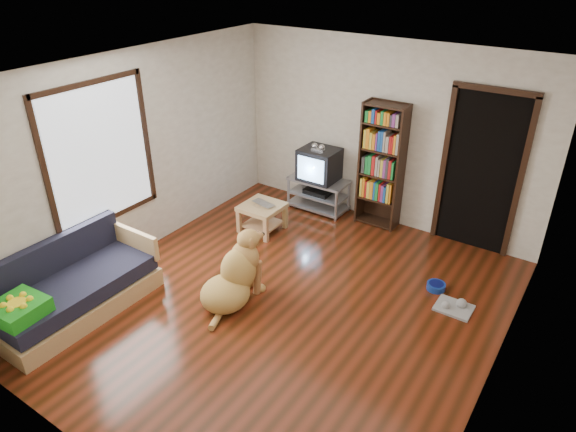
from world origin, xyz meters
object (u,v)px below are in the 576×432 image
Objects in this scene: dog at (235,277)px; laptop at (261,205)px; grey_rag at (454,308)px; crt_tv at (320,164)px; dog_bowl at (436,286)px; tv_stand at (318,193)px; sofa at (75,290)px; green_cushion at (19,309)px; bookshelf at (382,159)px; coffee_table at (262,213)px.

laptop is at bearing 116.04° from dog.
crt_tv is (-2.55, 1.29, 0.73)m from grey_rag.
dog reaches higher than dog_bowl.
tv_stand is (0.32, 1.05, -0.14)m from laptop.
grey_rag is at bearing -26.43° from tv_stand.
sofa is 1.70× the size of dog.
green_cushion is 0.72m from sofa.
bookshelf is 1.83m from coffee_table.
tv_stand is 1.07m from coffee_table.
dog_bowl is (3.10, 3.29, -0.46)m from green_cushion.
grey_rag is 2.86m from tv_stand.
laptop is 2.60m from dog_bowl.
green_cushion is at bearing -133.35° from dog_bowl.
sofa is at bearing -146.17° from grey_rag.
grey_rag is at bearing 6.93° from laptop.
crt_tv is 0.32× the size of sofa.
laptop is at bearing -179.34° from dog_bowl.
dog_bowl reaches higher than grey_rag.
crt_tv is (0.32, 1.07, 0.33)m from laptop.
laptop reaches higher than dog_bowl.
laptop is 0.33× the size of dog.
laptop is 2.91m from grey_rag.
coffee_table is at bearing 180.00° from dog_bowl.
bookshelf reaches higher than dog_bowl.
laptop is at bearing 76.26° from green_cushion.
coffee_table is (-0.32, -1.04, -0.46)m from crt_tv.
crt_tv reaches higher than coffee_table.
green_cushion is 3.30m from laptop.
bookshelf reaches higher than grey_rag.
crt_tv is 1.18m from coffee_table.
green_cushion is 4.58m from grey_rag.
sofa reaches higher than coffee_table.
grey_rag is 2.89m from coffee_table.
bookshelf reaches higher than dog.
grey_rag is 0.73× the size of coffee_table.
sofa is at bearing -92.91° from laptop.
sofa is at bearing -104.07° from coffee_table.
bookshelf is at bearing 62.68° from sofa.
bookshelf is 1.70× the size of dog.
sofa is 1.77m from dog.
tv_stand reaches higher than laptop.
green_cushion reaches higher than grey_rag.
green_cushion is 0.80× the size of crt_tv.
dog is (0.40, -2.53, -0.43)m from crt_tv.
crt_tv is 0.99m from bookshelf.
green_cushion is at bearing -124.77° from dog.
dog is (-1.86, -1.49, 0.28)m from dog_bowl.
tv_stand is 1.55× the size of crt_tv.
sofa is (-0.97, -3.63, -0.01)m from tv_stand.
sofa is (-3.22, -2.61, 0.22)m from dog_bowl.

